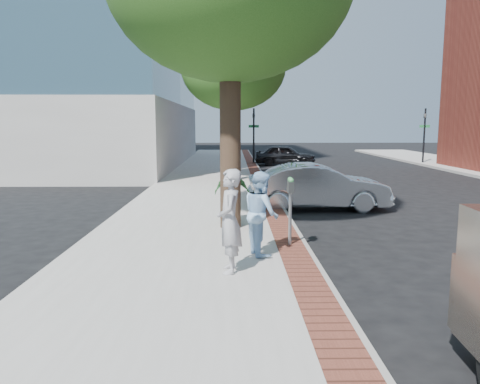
{
  "coord_description": "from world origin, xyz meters",
  "views": [
    {
      "loc": [
        -0.55,
        -9.75,
        2.75
      ],
      "look_at": [
        -0.38,
        0.87,
        1.2
      ],
      "focal_mm": 35.0,
      "sensor_mm": 36.0,
      "label": 1
    }
  ],
  "objects_px": {
    "person_gray": "(230,221)",
    "bg_car": "(285,155)",
    "person_officer": "(261,213)",
    "sedan_silver": "(318,187)",
    "person_green": "(232,193)",
    "parking_meter": "(290,197)"
  },
  "relations": [
    {
      "from": "sedan_silver",
      "to": "bg_car",
      "type": "relative_size",
      "value": 1.13
    },
    {
      "from": "parking_meter",
      "to": "person_officer",
      "type": "distance_m",
      "value": 0.99
    },
    {
      "from": "person_gray",
      "to": "person_green",
      "type": "relative_size",
      "value": 1.14
    },
    {
      "from": "parking_meter",
      "to": "person_green",
      "type": "xyz_separation_m",
      "value": [
        -1.25,
        2.37,
        -0.26
      ]
    },
    {
      "from": "person_gray",
      "to": "person_green",
      "type": "distance_m",
      "value": 4.21
    },
    {
      "from": "person_officer",
      "to": "person_green",
      "type": "bearing_deg",
      "value": -5.13
    },
    {
      "from": "sedan_silver",
      "to": "person_gray",
      "type": "bearing_deg",
      "value": 156.99
    },
    {
      "from": "person_green",
      "to": "parking_meter",
      "type": "bearing_deg",
      "value": 127.72
    },
    {
      "from": "parking_meter",
      "to": "person_green",
      "type": "height_order",
      "value": "person_green"
    },
    {
      "from": "person_gray",
      "to": "sedan_silver",
      "type": "height_order",
      "value": "person_gray"
    },
    {
      "from": "person_gray",
      "to": "bg_car",
      "type": "xyz_separation_m",
      "value": [
        3.61,
        23.22,
        -0.38
      ]
    },
    {
      "from": "person_green",
      "to": "sedan_silver",
      "type": "distance_m",
      "value": 3.85
    },
    {
      "from": "person_gray",
      "to": "bg_car",
      "type": "bearing_deg",
      "value": 169.53
    },
    {
      "from": "person_gray",
      "to": "sedan_silver",
      "type": "distance_m",
      "value": 7.44
    },
    {
      "from": "parking_meter",
      "to": "person_gray",
      "type": "xyz_separation_m",
      "value": [
        -1.29,
        -1.84,
        -0.14
      ]
    },
    {
      "from": "person_officer",
      "to": "bg_car",
      "type": "relative_size",
      "value": 0.42
    },
    {
      "from": "parking_meter",
      "to": "bg_car",
      "type": "bearing_deg",
      "value": 83.82
    },
    {
      "from": "person_green",
      "to": "sedan_silver",
      "type": "xyz_separation_m",
      "value": [
        2.77,
        2.67,
        -0.21
      ]
    },
    {
      "from": "person_officer",
      "to": "sedan_silver",
      "type": "xyz_separation_m",
      "value": [
        2.19,
        5.73,
        -0.25
      ]
    },
    {
      "from": "parking_meter",
      "to": "person_officer",
      "type": "height_order",
      "value": "person_officer"
    },
    {
      "from": "sedan_silver",
      "to": "bg_car",
      "type": "height_order",
      "value": "sedan_silver"
    },
    {
      "from": "person_officer",
      "to": "sedan_silver",
      "type": "relative_size",
      "value": 0.37
    }
  ]
}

